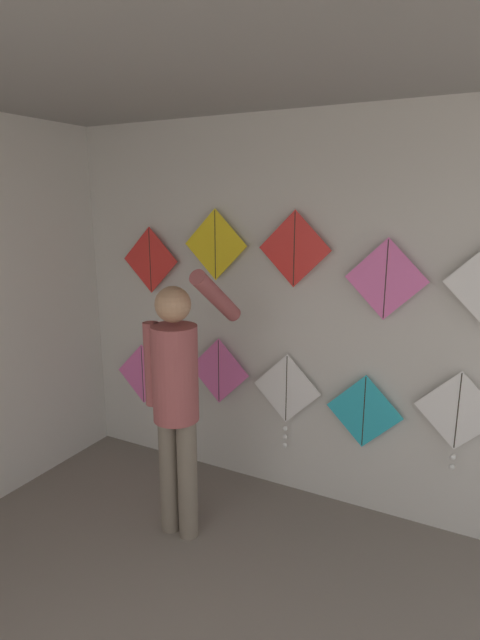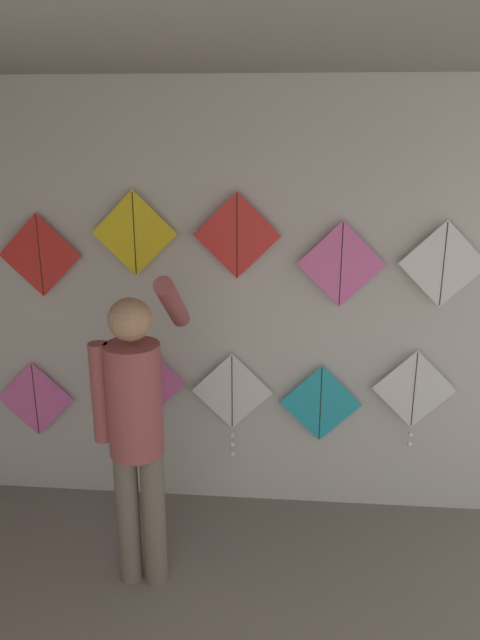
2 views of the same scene
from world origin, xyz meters
name	(u,v)px [view 1 (image 1 of 2)]	position (x,y,z in m)	size (l,w,h in m)	color
back_panel	(291,313)	(0.00, 4.02, 1.40)	(4.50, 0.06, 2.80)	beige
ceiling_slab	(62,2)	(0.00, 1.99, 2.82)	(4.50, 4.79, 0.04)	gray
shopkeeper	(177,391)	(-0.42, 3.15, 1.02)	(0.46, 0.63, 1.81)	#726656
kite_0	(143,374)	(-1.33, 3.93, 0.73)	(0.53, 0.01, 0.53)	pink
kite_1	(219,371)	(-0.56, 3.93, 0.89)	(0.53, 0.01, 0.53)	pink
kite_2	(286,394)	(0.02, 3.93, 0.80)	(0.53, 0.04, 0.74)	white
kite_3	(364,412)	(0.60, 3.93, 0.78)	(0.53, 0.01, 0.53)	#28B2C6
kite_4	(457,415)	(1.19, 3.93, 0.88)	(0.53, 0.04, 0.67)	white
kite_5	(150,260)	(-1.20, 3.93, 1.73)	(0.53, 0.01, 0.53)	red
kite_6	(215,245)	(-0.58, 3.93, 1.88)	(0.53, 0.01, 0.53)	yellow
kite_7	(294,249)	(0.05, 3.93, 1.88)	(0.53, 0.01, 0.53)	red
kite_8	(386,279)	(0.68, 3.93, 1.71)	(0.53, 0.01, 0.53)	pink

